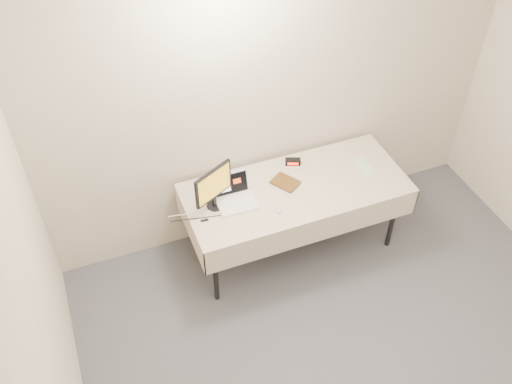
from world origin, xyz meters
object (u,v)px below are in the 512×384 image
object	(u,v)px
monitor	(213,186)
book	(280,179)
laptop	(234,195)
table	(296,193)

from	to	relation	value
monitor	book	world-z (taller)	monitor
laptop	book	size ratio (longest dim) A/B	1.42
laptop	monitor	xyz separation A→B (m)	(-0.17, -0.01, 0.17)
monitor	book	size ratio (longest dim) A/B	1.75
laptop	book	xyz separation A→B (m)	(0.39, -0.01, 0.06)
table	laptop	size ratio (longest dim) A/B	6.05
laptop	book	bearing A→B (deg)	-1.03
monitor	book	bearing A→B (deg)	-27.32
laptop	book	distance (m)	0.40
laptop	monitor	world-z (taller)	monitor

